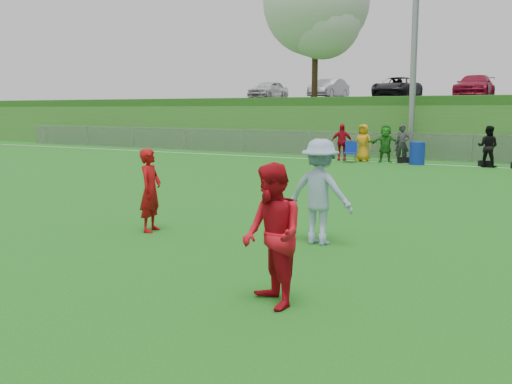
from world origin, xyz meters
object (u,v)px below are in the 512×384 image
Objects in this scene: player_blue at (320,192)px; player_red_left at (150,190)px; player_red_center at (272,236)px; recycling_bin at (417,153)px.

player_red_left is at bearing 14.24° from player_blue.
player_red_center is at bearing -137.06° from player_red_left.
recycling_bin is at bearing 139.23° from player_red_center.
player_blue is at bearing -81.83° from recycling_bin.
player_blue is at bearing -92.87° from player_red_left.
player_red_left is at bearing -93.65° from recycling_bin.
player_red_center is (4.06, -2.58, 0.06)m from player_red_left.
player_blue reaches higher than player_red_center.
player_red_left is 1.66× the size of recycling_bin.
player_red_left is 3.33m from player_blue.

